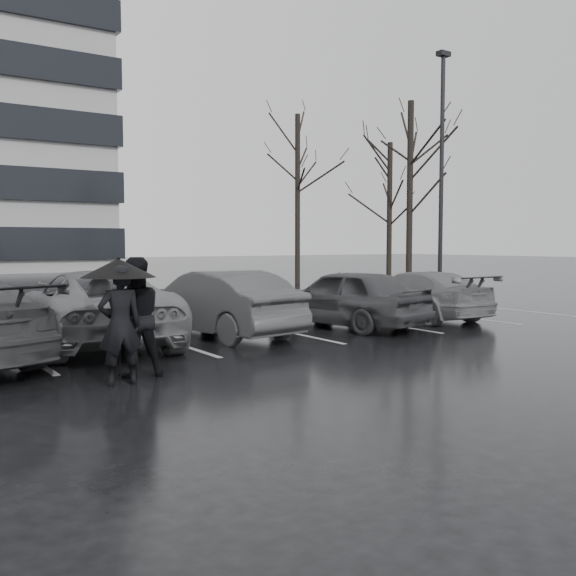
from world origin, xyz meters
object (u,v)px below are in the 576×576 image
(car_east, at_px, (416,295))
(lamp_post, at_px, (441,188))
(tree_north, at_px, (298,199))
(car_west_b, at_px, (95,307))
(tree_ne, at_px, (389,214))
(tree_east, at_px, (410,197))
(pedestrian_left, at_px, (120,325))
(pedestrian_right, at_px, (134,317))
(car_main, at_px, (346,298))
(car_west_a, at_px, (217,303))

(car_east, relative_size, lamp_post, 0.51)
(lamp_post, bearing_deg, tree_north, 83.87)
(car_west_b, xyz_separation_m, car_east, (8.42, -0.40, -0.10))
(tree_ne, distance_m, tree_north, 4.67)
(tree_east, bearing_deg, tree_ne, 57.99)
(lamp_post, bearing_deg, tree_ne, 59.18)
(tree_east, bearing_deg, pedestrian_left, -145.78)
(pedestrian_right, xyz_separation_m, tree_ne, (18.51, 14.70, 2.59))
(car_main, bearing_deg, car_east, 175.28)
(car_main, xyz_separation_m, lamp_post, (7.62, 4.17, 3.29))
(pedestrian_left, bearing_deg, lamp_post, -148.99)
(car_east, distance_m, pedestrian_left, 9.86)
(car_east, relative_size, tree_ne, 0.63)
(pedestrian_right, height_order, tree_east, tree_east)
(tree_ne, bearing_deg, car_east, -129.61)
(car_main, xyz_separation_m, tree_east, (9.78, 7.99, 3.28))
(car_main, height_order, tree_ne, tree_ne)
(pedestrian_right, distance_m, tree_east, 19.50)
(tree_north, bearing_deg, lamp_post, -96.13)
(car_west_a, relative_size, tree_north, 0.51)
(pedestrian_right, distance_m, tree_ne, 23.78)
(car_main, bearing_deg, tree_east, -152.38)
(tree_ne, relative_size, tree_north, 0.82)
(car_west_a, height_order, pedestrian_left, pedestrian_left)
(pedestrian_right, height_order, tree_ne, tree_ne)
(car_main, distance_m, tree_north, 17.73)
(car_main, xyz_separation_m, car_west_a, (-3.23, 0.42, 0.00))
(pedestrian_left, height_order, pedestrian_right, pedestrian_right)
(car_east, bearing_deg, tree_north, -113.36)
(tree_east, bearing_deg, car_west_a, -149.81)
(car_main, relative_size, car_east, 0.95)
(car_main, distance_m, car_west_a, 3.25)
(pedestrian_left, height_order, tree_east, tree_east)
(pedestrian_right, bearing_deg, car_east, -154.50)
(lamp_post, xyz_separation_m, tree_east, (2.16, 3.81, -0.00))
(lamp_post, bearing_deg, pedestrian_right, -153.57)
(car_east, relative_size, tree_east, 0.55)
(pedestrian_left, xyz_separation_m, pedestrian_right, (0.37, 0.44, 0.05))
(car_main, height_order, tree_east, tree_east)
(tree_north, bearing_deg, pedestrian_left, -130.30)
(car_east, bearing_deg, car_main, 6.29)
(car_west_b, height_order, pedestrian_left, pedestrian_left)
(car_main, relative_size, lamp_post, 0.48)
(tree_north, bearing_deg, car_west_a, -129.50)
(tree_east, xyz_separation_m, tree_ne, (2.50, 4.00, -0.50))
(car_west_b, bearing_deg, tree_east, -149.01)
(car_west_a, relative_size, tree_ne, 0.62)
(pedestrian_left, distance_m, tree_east, 20.06)
(pedestrian_left, bearing_deg, tree_north, -126.55)
(car_west_a, distance_m, lamp_post, 11.94)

